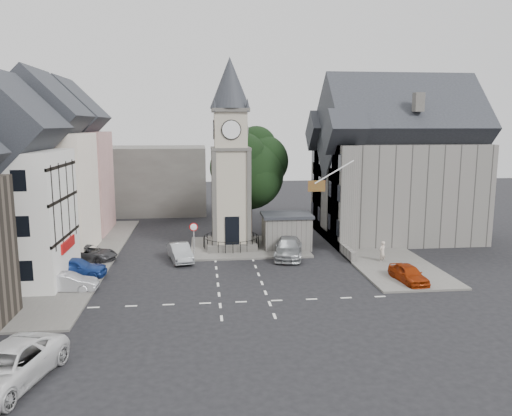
{
  "coord_description": "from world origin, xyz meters",
  "views": [
    {
      "loc": [
        -2.45,
        -34.56,
        10.74
      ],
      "look_at": [
        1.86,
        5.0,
        4.05
      ],
      "focal_mm": 35.0,
      "sensor_mm": 36.0,
      "label": 1
    }
  ],
  "objects": [
    {
      "name": "stone_shelter",
      "position": [
        4.8,
        7.5,
        1.55
      ],
      "size": [
        4.3,
        3.3,
        3.08
      ],
      "color": "slate",
      "rests_on": "ground"
    },
    {
      "name": "ground",
      "position": [
        0.0,
        0.0,
        0.0
      ],
      "size": [
        120.0,
        120.0,
        0.0
      ],
      "primitive_type": "plane",
      "color": "black",
      "rests_on": "ground"
    },
    {
      "name": "warning_sign_post",
      "position": [
        -3.2,
        5.43,
        2.03
      ],
      "size": [
        0.7,
        0.19,
        2.85
      ],
      "color": "black",
      "rests_on": "ground"
    },
    {
      "name": "terrace_pink",
      "position": [
        -15.5,
        16.0,
        6.58
      ],
      "size": [
        8.1,
        7.6,
        12.8
      ],
      "color": "tan",
      "rests_on": "ground"
    },
    {
      "name": "car_west_blue",
      "position": [
        -11.5,
        0.6,
        0.75
      ],
      "size": [
        4.49,
        2.01,
        1.5
      ],
      "primitive_type": "imported",
      "rotation": [
        0.0,
        0.0,
        1.52
      ],
      "color": "navy",
      "rests_on": "ground"
    },
    {
      "name": "terrace_cream",
      "position": [
        -15.5,
        8.0,
        6.58
      ],
      "size": [
        8.1,
        7.6,
        12.8
      ],
      "color": "#F5E3CD",
      "rests_on": "ground"
    },
    {
      "name": "car_island_east",
      "position": [
        4.47,
        4.5,
        0.78
      ],
      "size": [
        3.26,
        5.72,
        1.56
      ],
      "primitive_type": "imported",
      "rotation": [
        0.0,
        0.0,
        -0.21
      ],
      "color": "#919498",
      "rests_on": "ground"
    },
    {
      "name": "road_markings",
      "position": [
        0.0,
        -5.5,
        0.01
      ],
      "size": [
        20.0,
        8.0,
        0.01
      ],
      "primitive_type": "cube",
      "color": "silver",
      "rests_on": "ground"
    },
    {
      "name": "car_west_silver",
      "position": [
        -11.21,
        -2.35,
        0.61
      ],
      "size": [
        3.76,
        1.43,
        1.22
      ],
      "primitive_type": "imported",
      "rotation": [
        0.0,
        0.0,
        1.54
      ],
      "color": "#B3B5BC",
      "rests_on": "ground"
    },
    {
      "name": "car_west_grey",
      "position": [
        -11.5,
        5.07,
        0.62
      ],
      "size": [
        4.89,
        3.28,
        1.24
      ],
      "primitive_type": "imported",
      "rotation": [
        0.0,
        0.0,
        1.27
      ],
      "color": "#343436",
      "rests_on": "ground"
    },
    {
      "name": "east_boundary_wall",
      "position": [
        9.2,
        10.0,
        0.45
      ],
      "size": [
        0.4,
        16.0,
        0.9
      ],
      "primitive_type": "cube",
      "color": "slate",
      "rests_on": "ground"
    },
    {
      "name": "clock_tower",
      "position": [
        0.0,
        7.99,
        8.12
      ],
      "size": [
        4.86,
        4.86,
        16.25
      ],
      "color": "#4C4944",
      "rests_on": "ground"
    },
    {
      "name": "pavement_west",
      "position": [
        -12.5,
        6.0,
        0.07
      ],
      "size": [
        6.0,
        30.0,
        0.14
      ],
      "primitive_type": "cube",
      "color": "#595651",
      "rests_on": "ground"
    },
    {
      "name": "east_building",
      "position": [
        15.59,
        11.0,
        6.26
      ],
      "size": [
        14.4,
        11.4,
        12.6
      ],
      "color": "slate",
      "rests_on": "ground"
    },
    {
      "name": "car_island_silver",
      "position": [
        -4.29,
        4.33,
        0.69
      ],
      "size": [
        2.38,
        4.44,
        1.39
      ],
      "primitive_type": "imported",
      "rotation": [
        0.0,
        0.0,
        0.23
      ],
      "color": "#A0A5A9",
      "rests_on": "ground"
    },
    {
      "name": "town_tree",
      "position": [
        2.0,
        13.0,
        6.97
      ],
      "size": [
        7.2,
        7.2,
        10.8
      ],
      "color": "black",
      "rests_on": "ground"
    },
    {
      "name": "car_east_red",
      "position": [
        11.5,
        -3.0,
        0.64
      ],
      "size": [
        1.89,
        3.87,
        1.27
      ],
      "primitive_type": "imported",
      "rotation": [
        0.0,
        0.0,
        0.1
      ],
      "color": "#952A08",
      "rests_on": "ground"
    },
    {
      "name": "central_island",
      "position": [
        1.5,
        8.0,
        0.08
      ],
      "size": [
        10.0,
        8.0,
        0.16
      ],
      "primitive_type": "cube",
      "color": "#595651",
      "rests_on": "ground"
    },
    {
      "name": "pavement_east",
      "position": [
        12.0,
        8.0,
        0.07
      ],
      "size": [
        6.0,
        26.0,
        0.14
      ],
      "primitive_type": "cube",
      "color": "#595651",
      "rests_on": "ground"
    },
    {
      "name": "pedestrian",
      "position": [
        11.5,
        2.08,
        0.86
      ],
      "size": [
        0.75,
        0.68,
        1.72
      ],
      "primitive_type": "imported",
      "rotation": [
        0.0,
        0.0,
        3.7
      ],
      "color": "beige",
      "rests_on": "ground"
    },
    {
      "name": "terrace_tudor",
      "position": [
        -15.5,
        0.0,
        6.19
      ],
      "size": [
        8.1,
        7.6,
        12.0
      ],
      "color": "silver",
      "rests_on": "ground"
    },
    {
      "name": "flagpole",
      "position": [
        8.0,
        4.0,
        7.0
      ],
      "size": [
        3.68,
        0.1,
        2.74
      ],
      "color": "white",
      "rests_on": "ground"
    },
    {
      "name": "van_sw_white",
      "position": [
        -10.64,
        -14.37,
        0.83
      ],
      "size": [
        4.21,
        6.47,
        1.66
      ],
      "primitive_type": "imported",
      "rotation": [
        0.0,
        0.0,
        -0.26
      ],
      "color": "silver",
      "rests_on": "ground"
    },
    {
      "name": "backdrop_west",
      "position": [
        -12.0,
        28.0,
        4.0
      ],
      "size": [
        20.0,
        10.0,
        8.0
      ],
      "primitive_type": "cube",
      "color": "#4C4944",
      "rests_on": "ground"
    }
  ]
}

